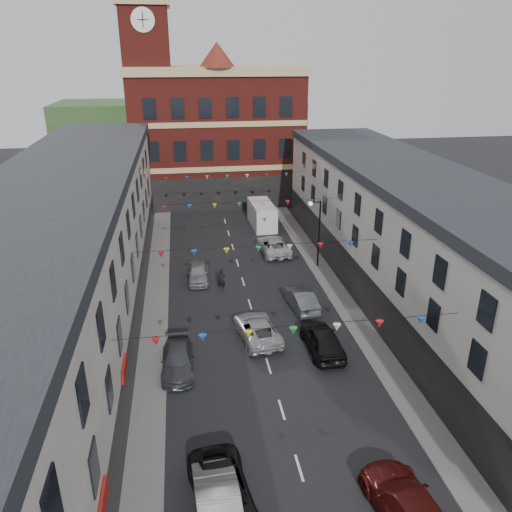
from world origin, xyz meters
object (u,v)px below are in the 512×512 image
car_right_d (323,340)px  white_van (262,215)px  pedestrian (222,280)px  moving_car (257,329)px  car_left_c (222,494)px  car_left_e (198,273)px  car_right_f (273,245)px  car_left_d (178,360)px  street_lamp (317,225)px  car_right_c (410,509)px  car_right_e (301,299)px

car_right_d → white_van: white_van is taller
pedestrian → car_right_d: bearing=-45.7°
moving_car → pedestrian: (-1.67, 7.50, 0.17)m
car_left_c → car_left_e: bearing=83.2°
car_right_f → car_left_c: bearing=71.2°
car_left_c → car_left_d: car_left_c is taller
car_left_d → moving_car: (5.15, 2.79, 0.04)m
street_lamp → car_left_c: size_ratio=1.18×
car_left_d → car_right_d: (8.93, 0.65, 0.16)m
car_right_c → car_left_c: bearing=-21.2°
car_right_c → pedestrian: 22.87m
car_left_e → car_right_f: car_right_f is taller
car_right_f → pedestrian: size_ratio=3.07×
pedestrian → car_left_e: bearing=145.1°
moving_car → pedestrian: bearing=-85.3°
car_right_e → pedestrian: 6.67m
white_van → car_right_d: bearing=-92.5°
moving_car → car_left_d: bearing=20.7°
car_right_f → car_right_e: bearing=85.9°
car_left_e → pedestrian: 2.71m
car_left_e → car_right_f: bearing=37.4°
car_right_e → moving_car: 5.27m
car_right_e → car_right_f: 11.03m
car_right_f → moving_car: 15.18m
car_right_e → pedestrian: bearing=-41.5°
car_right_f → white_van: size_ratio=0.93×
car_right_c → car_right_e: (-0.00, 18.38, -0.10)m
pedestrian → car_right_e: bearing=-20.3°
street_lamp → pedestrian: size_ratio=3.42×
car_left_d → car_right_e: bearing=37.3°
car_left_e → car_right_e: 9.30m
car_left_c → moving_car: (3.41, 12.77, -0.00)m
car_left_e → car_right_f: size_ratio=0.77×
street_lamp → car_right_d: 13.59m
street_lamp → car_right_c: street_lamp is taller
street_lamp → white_van: bearing=103.2°
car_left_c → car_right_d: bearing=49.1°
car_left_d → car_right_e: 11.02m
moving_car → car_left_c: bearing=67.2°
car_right_d → moving_car: size_ratio=0.95×
car_right_c → white_van: 37.23m
car_right_f → white_van: 7.84m
car_left_d → pedestrian: size_ratio=2.61×
street_lamp → pedestrian: 9.51m
car_right_e → white_van: (0.20, 18.86, 0.56)m
moving_car → white_van: 22.88m
car_left_e → moving_car: bearing=-68.5°
car_right_c → white_van: white_van is taller
car_right_c → pedestrian: pedestrian is taller
street_lamp → car_right_c: bearing=-96.6°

